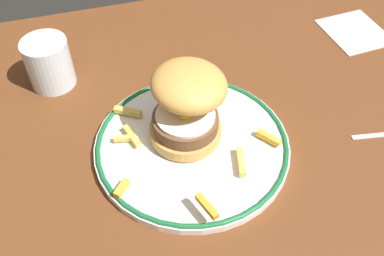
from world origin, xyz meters
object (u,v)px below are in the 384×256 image
(water_glass, at_px, (50,66))
(dinner_plate, at_px, (192,145))
(burger, at_px, (187,104))
(napkin, at_px, (355,31))

(water_glass, bearing_deg, dinner_plate, -48.38)
(burger, relative_size, water_glass, 1.83)
(water_glass, bearing_deg, burger, -44.62)
(burger, xyz_separation_m, napkin, (0.39, 0.17, -0.07))
(burger, xyz_separation_m, water_glass, (-0.19, 0.19, -0.03))
(dinner_plate, bearing_deg, burger, 88.54)
(burger, bearing_deg, napkin, 23.24)
(burger, relative_size, napkin, 1.28)
(burger, bearing_deg, dinner_plate, -91.46)
(napkin, bearing_deg, burger, -156.76)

